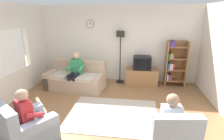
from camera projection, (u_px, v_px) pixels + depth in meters
ground_plane at (107, 117)px, 4.33m from camera, size 12.00×12.00×0.00m
back_wall_assembly at (118, 44)px, 6.43m from camera, size 6.20×0.17×2.70m
couch at (76, 79)px, 5.91m from camera, size 2.00×1.12×0.90m
tv_stand at (141, 76)px, 6.26m from camera, size 1.10×0.56×0.57m
tv at (142, 63)px, 6.08m from camera, size 0.60×0.49×0.44m
bookshelf at (174, 63)px, 6.04m from camera, size 0.68×0.36×1.57m
floor_lamp at (120, 43)px, 6.09m from camera, size 0.28×0.28×1.85m
armchair_near_window at (27, 129)px, 3.42m from camera, size 1.16×1.18×0.90m
armchair_near_bookshelf at (169, 136)px, 3.23m from camera, size 0.91×0.98×0.90m
area_rug at (113, 114)px, 4.44m from camera, size 2.20×1.70×0.01m
person_on_couch at (75, 69)px, 5.68m from camera, size 0.55×0.57×1.24m
person_in_left_armchair at (30, 113)px, 3.38m from camera, size 0.61×0.64×1.12m
person_in_right_armchair at (169, 118)px, 3.22m from camera, size 0.55×0.57×1.12m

